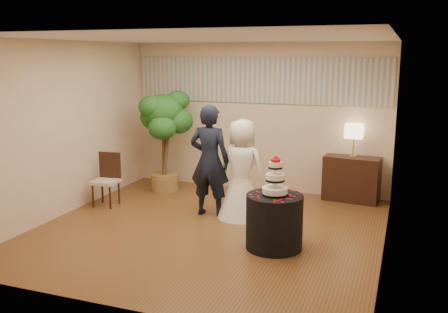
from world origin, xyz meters
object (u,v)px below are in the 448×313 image
at_px(console, 352,179).
at_px(table_lamp, 354,141).
at_px(wedding_cake, 275,176).
at_px(groom, 210,161).
at_px(ficus_tree, 164,141).
at_px(bride, 242,169).
at_px(side_chair, 105,180).
at_px(cake_table, 274,222).

relative_size(console, table_lamp, 1.66).
bearing_deg(wedding_cake, groom, 142.68).
height_order(wedding_cake, console, wedding_cake).
xyz_separation_m(wedding_cake, ficus_tree, (-2.71, 2.09, -0.03)).
relative_size(bride, console, 1.65).
xyz_separation_m(groom, side_chair, (-1.87, -0.17, -0.45)).
relative_size(wedding_cake, table_lamp, 0.93).
distance_m(cake_table, table_lamp, 2.84).
bearing_deg(side_chair, cake_table, -19.74).
height_order(groom, wedding_cake, groom).
height_order(cake_table, console, console).
relative_size(groom, side_chair, 1.98).
height_order(groom, console, groom).
bearing_deg(bride, groom, 17.41).
distance_m(wedding_cake, console, 2.81).
relative_size(console, side_chair, 1.05).
bearing_deg(ficus_tree, wedding_cake, -37.72).
bearing_deg(cake_table, side_chair, 165.03).
bearing_deg(wedding_cake, bride, 126.91).
xyz_separation_m(groom, bride, (0.52, 0.08, -0.11)).
xyz_separation_m(groom, wedding_cake, (1.35, -1.03, 0.10)).
bearing_deg(table_lamp, bride, -135.17).
bearing_deg(cake_table, groom, 142.68).
bearing_deg(ficus_tree, side_chair, -112.33).
bearing_deg(bride, table_lamp, -126.03).
distance_m(cake_table, wedding_cake, 0.64).
height_order(bride, console, bride).
height_order(groom, ficus_tree, ficus_tree).
distance_m(bride, wedding_cake, 1.40).
bearing_deg(groom, bride, -172.52).
distance_m(cake_table, ficus_tree, 3.48).
distance_m(groom, bride, 0.54).
relative_size(cake_table, table_lamp, 1.32).
xyz_separation_m(bride, ficus_tree, (-1.88, 0.99, 0.18)).
height_order(bride, wedding_cake, bride).
bearing_deg(bride, console, -126.03).
distance_m(console, side_chair, 4.33).
bearing_deg(console, cake_table, -98.62).
relative_size(wedding_cake, console, 0.56).
height_order(wedding_cake, side_chair, wedding_cake).
xyz_separation_m(groom, cake_table, (1.35, -1.03, -0.53)).
bearing_deg(bride, ficus_tree, -18.68).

